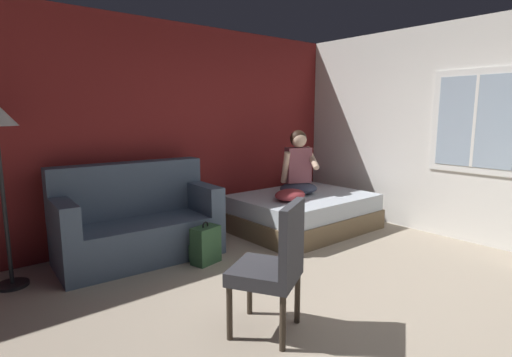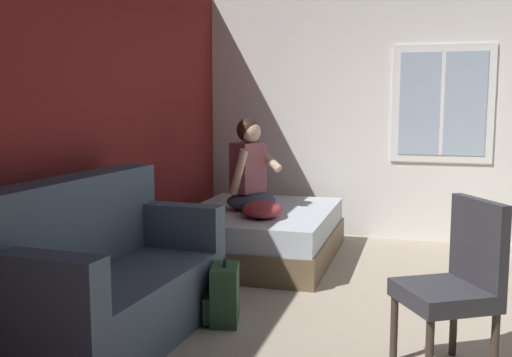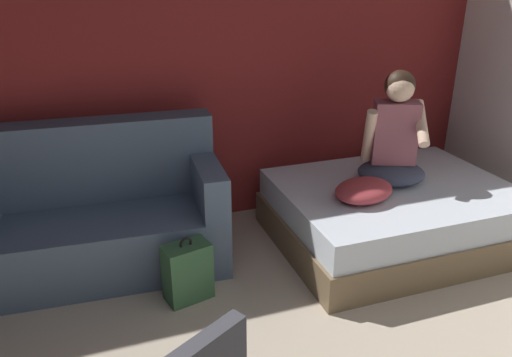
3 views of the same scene
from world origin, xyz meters
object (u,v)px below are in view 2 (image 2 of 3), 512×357
object	(u,v)px
bed	(260,234)
couch	(105,280)
cell_phone	(261,216)
person_seated	(250,172)
throw_pillow	(262,209)
side_chair	(456,280)
backpack	(223,295)

from	to	relation	value
bed	couch	distance (m)	2.24
cell_phone	couch	bearing A→B (deg)	-157.13
bed	person_seated	world-z (taller)	person_seated
person_seated	throw_pillow	distance (m)	0.52
side_chair	backpack	distance (m)	1.57
backpack	cell_phone	bearing A→B (deg)	4.31
side_chair	person_seated	distance (m)	2.76
person_seated	throw_pillow	world-z (taller)	person_seated
side_chair	bed	bearing A→B (deg)	39.37
couch	throw_pillow	xyz separation A→B (m)	(1.82, -0.54, 0.16)
bed	throw_pillow	xyz separation A→B (m)	(-0.37, -0.13, 0.31)
bed	side_chair	xyz separation A→B (m)	(-2.07, -1.70, 0.30)
backpack	throw_pillow	size ratio (longest dim) A/B	0.95
couch	person_seated	bearing A→B (deg)	-8.20
backpack	cell_phone	world-z (taller)	cell_phone
person_seated	cell_phone	bearing A→B (deg)	-150.17
side_chair	backpack	bearing A→B (deg)	76.54
bed	backpack	xyz separation A→B (m)	(-1.72, -0.21, -0.04)
couch	person_seated	size ratio (longest dim) A/B	1.99
cell_phone	backpack	bearing A→B (deg)	-136.82
throw_pillow	backpack	bearing A→B (deg)	-176.39
side_chair	person_seated	xyz separation A→B (m)	(2.07, 1.80, 0.30)
couch	backpack	size ratio (longest dim) A/B	3.81
person_seated	backpack	distance (m)	1.86
person_seated	backpack	bearing A→B (deg)	-169.75
bed	cell_phone	distance (m)	0.45
couch	throw_pillow	distance (m)	1.91
bed	throw_pillow	size ratio (longest dim) A/B	3.81
couch	side_chair	xyz separation A→B (m)	(0.12, -2.11, 0.14)
person_seated	throw_pillow	xyz separation A→B (m)	(-0.37, -0.23, -0.29)
throw_pillow	couch	bearing A→B (deg)	163.43
side_chair	throw_pillow	size ratio (longest dim) A/B	2.04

